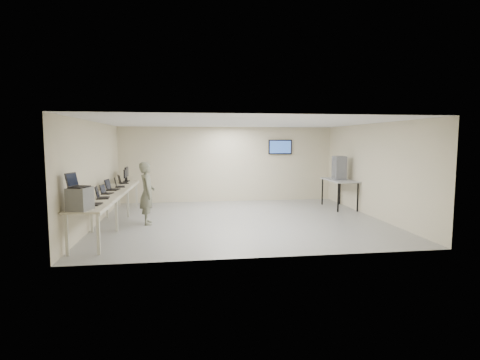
{
  "coord_description": "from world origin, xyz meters",
  "views": [
    {
      "loc": [
        -1.5,
        -10.52,
        2.29
      ],
      "look_at": [
        0.0,
        0.2,
        1.15
      ],
      "focal_mm": 28.0,
      "sensor_mm": 36.0,
      "label": 1
    }
  ],
  "objects": [
    {
      "name": "soldier",
      "position": [
        -2.62,
        -0.11,
        0.86
      ],
      "size": [
        0.5,
        0.68,
        1.72
      ],
      "primitive_type": "imported",
      "rotation": [
        0.0,
        0.0,
        1.71
      ],
      "color": "#75795A",
      "rests_on": "ground"
    },
    {
      "name": "storage_bins",
      "position": [
        3.58,
        1.52,
        1.37
      ],
      "size": [
        0.38,
        0.42,
        0.79
      ],
      "color": "slate",
      "rests_on": "side_table"
    },
    {
      "name": "laptop_4",
      "position": [
        -3.59,
        1.05,
        0.98
      ],
      "size": [
        0.37,
        0.42,
        0.29
      ],
      "rotation": [
        0.0,
        0.0,
        0.17
      ],
      "color": "black",
      "rests_on": "workbench"
    },
    {
      "name": "equipment_box",
      "position": [
        -3.65,
        -2.75,
        1.13
      ],
      "size": [
        0.48,
        0.52,
        0.46
      ],
      "primitive_type": "cube",
      "rotation": [
        0.0,
        0.0,
        -0.25
      ],
      "color": "slate",
      "rests_on": "workbench"
    },
    {
      "name": "laptop_on_box",
      "position": [
        -3.71,
        -2.75,
        1.44
      ],
      "size": [
        0.41,
        0.45,
        0.3
      ],
      "rotation": [
        0.0,
        0.0,
        -0.29
      ],
      "color": "black",
      "rests_on": "equipment_box"
    },
    {
      "name": "laptop_5",
      "position": [
        -3.64,
        2.0,
        0.97
      ],
      "size": [
        0.41,
        0.43,
        0.28
      ],
      "rotation": [
        0.0,
        0.0,
        0.35
      ],
      "color": "black",
      "rests_on": "workbench"
    },
    {
      "name": "room",
      "position": [
        0.03,
        0.06,
        1.41
      ],
      "size": [
        8.01,
        7.01,
        2.81
      ],
      "color": "gray",
      "rests_on": "ground"
    },
    {
      "name": "laptop_3",
      "position": [
        -3.66,
        0.35,
        0.98
      ],
      "size": [
        0.37,
        0.43,
        0.31
      ],
      "rotation": [
        0.0,
        0.0,
        -0.14
      ],
      "color": "black",
      "rests_on": "workbench"
    },
    {
      "name": "laptop_1",
      "position": [
        -3.6,
        -1.2,
        0.98
      ],
      "size": [
        0.34,
        0.4,
        0.29
      ],
      "rotation": [
        0.0,
        0.0,
        0.1
      ],
      "color": "black",
      "rests_on": "workbench"
    },
    {
      "name": "monitor_near",
      "position": [
        -3.6,
        2.49,
        1.16
      ],
      "size": [
        0.19,
        0.43,
        0.43
      ],
      "color": "black",
      "rests_on": "workbench"
    },
    {
      "name": "laptop_2",
      "position": [
        -3.65,
        -0.41,
        0.96
      ],
      "size": [
        0.32,
        0.36,
        0.25
      ],
      "rotation": [
        0.0,
        0.0,
        -0.2
      ],
      "color": "black",
      "rests_on": "workbench"
    },
    {
      "name": "workbench",
      "position": [
        -3.59,
        0.0,
        0.83
      ],
      "size": [
        0.76,
        6.0,
        0.9
      ],
      "color": "beige",
      "rests_on": "ground"
    },
    {
      "name": "side_table",
      "position": [
        3.6,
        1.52,
        0.91
      ],
      "size": [
        0.76,
        1.63,
        0.98
      ],
      "color": "#A1A1A1",
      "rests_on": "ground"
    },
    {
      "name": "laptop_0",
      "position": [
        -3.59,
        -2.12,
        0.98
      ],
      "size": [
        0.34,
        0.4,
        0.29
      ],
      "rotation": [
        0.0,
        0.0,
        -0.09
      ],
      "color": "black",
      "rests_on": "workbench"
    },
    {
      "name": "monitor_far",
      "position": [
        -3.6,
        2.75,
        1.19
      ],
      "size": [
        0.22,
        0.49,
        0.48
      ],
      "color": "black",
      "rests_on": "workbench"
    }
  ]
}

